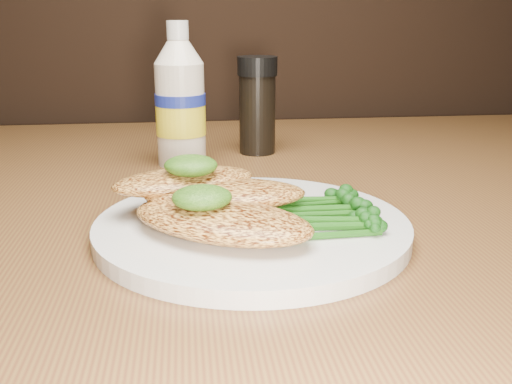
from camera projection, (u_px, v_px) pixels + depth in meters
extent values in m
cylinder|color=silver|center=(252.00, 228.00, 0.52)|extent=(0.27, 0.27, 0.01)
ellipsoid|color=#E8A64A|center=(221.00, 220.00, 0.48)|extent=(0.18, 0.16, 0.03)
ellipsoid|color=#E8A64A|center=(225.00, 194.00, 0.52)|extent=(0.15, 0.08, 0.02)
ellipsoid|color=#E8A64A|center=(184.00, 181.00, 0.54)|extent=(0.14, 0.10, 0.02)
ellipsoid|color=#0F3307|center=(202.00, 197.00, 0.48)|extent=(0.05, 0.05, 0.02)
ellipsoid|color=#0F3307|center=(191.00, 165.00, 0.53)|extent=(0.06, 0.06, 0.02)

